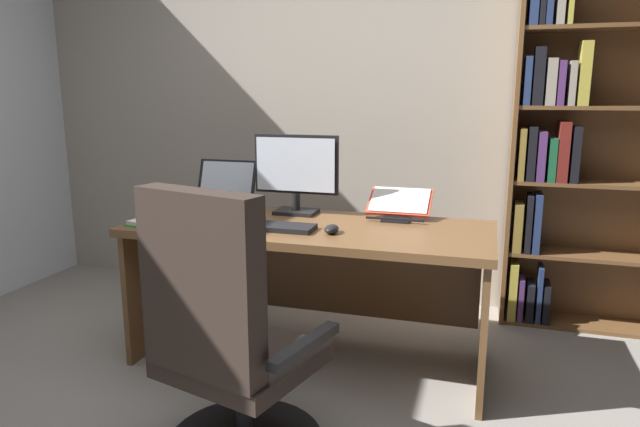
{
  "coord_description": "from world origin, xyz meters",
  "views": [
    {
      "loc": [
        0.87,
        -1.73,
        1.36
      ],
      "look_at": [
        0.11,
        0.81,
        0.79
      ],
      "focal_mm": 31.79,
      "sensor_mm": 36.0,
      "label": 1
    }
  ],
  "objects": [
    {
      "name": "monitor",
      "position": [
        -0.11,
        1.1,
        0.93
      ],
      "size": [
        0.46,
        0.16,
        0.42
      ],
      "color": "black",
      "rests_on": "desk"
    },
    {
      "name": "notepad",
      "position": [
        -0.33,
        0.89,
        0.72
      ],
      "size": [
        0.16,
        0.22,
        0.01
      ],
      "primitive_type": "cube",
      "rotation": [
        0.0,
        0.0,
        -0.05
      ],
      "color": "silver",
      "rests_on": "desk"
    },
    {
      "name": "desk",
      "position": [
        0.03,
        0.94,
        0.53
      ],
      "size": [
        1.78,
        0.73,
        0.72
      ],
      "color": "brown",
      "rests_on": "ground"
    },
    {
      "name": "computer_mouse",
      "position": [
        0.19,
        0.73,
        0.74
      ],
      "size": [
        0.06,
        0.1,
        0.04
      ],
      "primitive_type": "ellipsoid",
      "color": "black",
      "rests_on": "desk"
    },
    {
      "name": "bookshelf",
      "position": [
        1.34,
        1.75,
        1.06
      ],
      "size": [
        0.93,
        0.27,
        2.13
      ],
      "color": "brown",
      "rests_on": "ground"
    },
    {
      "name": "keyboard",
      "position": [
        -0.11,
        0.73,
        0.73
      ],
      "size": [
        0.42,
        0.15,
        0.02
      ],
      "primitive_type": "cube",
      "color": "black",
      "rests_on": "desk"
    },
    {
      "name": "laptop",
      "position": [
        -0.58,
        1.11,
        0.77
      ],
      "size": [
        0.36,
        0.35,
        0.26
      ],
      "color": "black",
      "rests_on": "desk"
    },
    {
      "name": "pen",
      "position": [
        -0.31,
        0.89,
        0.73
      ],
      "size": [
        0.13,
        0.06,
        0.01
      ],
      "primitive_type": "cylinder",
      "rotation": [
        0.0,
        1.57,
        -0.37
      ],
      "color": "black",
      "rests_on": "notepad"
    },
    {
      "name": "office_chair",
      "position": [
        0.01,
        -0.03,
        0.45
      ],
      "size": [
        0.69,
        0.6,
        1.05
      ],
      "rotation": [
        0.0,
        0.0,
        -0.27
      ],
      "color": "black",
      "rests_on": "ground"
    },
    {
      "name": "wall_back",
      "position": [
        0.0,
        1.95,
        1.43
      ],
      "size": [
        5.13,
        0.12,
        2.86
      ],
      "primitive_type": "cube",
      "color": "#A89E8E",
      "rests_on": "ground"
    },
    {
      "name": "open_binder",
      "position": [
        -0.55,
        0.68,
        0.73
      ],
      "size": [
        0.56,
        0.41,
        0.02
      ],
      "rotation": [
        0.0,
        0.0,
        -0.21
      ],
      "color": "green",
      "rests_on": "desk"
    },
    {
      "name": "reading_stand_with_book",
      "position": [
        0.43,
        1.16,
        0.79
      ],
      "size": [
        0.33,
        0.27,
        0.14
      ],
      "color": "black",
      "rests_on": "desk"
    }
  ]
}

